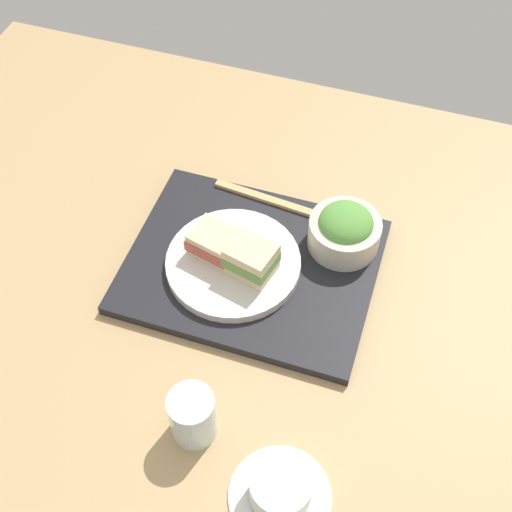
# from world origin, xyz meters

# --- Properties ---
(ground_plane) EXTENTS (1.40, 1.00, 0.03)m
(ground_plane) POSITION_xyz_m (0.00, 0.00, -0.01)
(ground_plane) COLOR tan
(serving_tray) EXTENTS (0.41, 0.32, 0.02)m
(serving_tray) POSITION_xyz_m (-0.05, 0.00, 0.01)
(serving_tray) COLOR black
(serving_tray) RESTS_ON ground_plane
(sandwich_plate) EXTENTS (0.22, 0.22, 0.02)m
(sandwich_plate) POSITION_xyz_m (-0.02, 0.02, 0.03)
(sandwich_plate) COLOR silver
(sandwich_plate) RESTS_ON serving_tray
(sandwich_near) EXTENTS (0.09, 0.08, 0.06)m
(sandwich_near) POSITION_xyz_m (-0.06, 0.03, 0.06)
(sandwich_near) COLOR beige
(sandwich_near) RESTS_ON sandwich_plate
(sandwich_far) EXTENTS (0.09, 0.08, 0.05)m
(sandwich_far) POSITION_xyz_m (0.01, 0.01, 0.06)
(sandwich_far) COLOR beige
(sandwich_far) RESTS_ON sandwich_plate
(salad_bowl) EXTENTS (0.12, 0.12, 0.08)m
(salad_bowl) POSITION_xyz_m (-0.18, -0.09, 0.06)
(salad_bowl) COLOR beige
(salad_bowl) RESTS_ON serving_tray
(chopsticks_pair) EXTENTS (0.23, 0.04, 0.01)m
(chopsticks_pair) POSITION_xyz_m (-0.04, -0.14, 0.02)
(chopsticks_pair) COLOR tan
(chopsticks_pair) RESTS_ON serving_tray
(coffee_cup) EXTENTS (0.14, 0.14, 0.06)m
(coffee_cup) POSITION_xyz_m (-0.20, 0.35, 0.03)
(coffee_cup) COLOR white
(coffee_cup) RESTS_ON ground_plane
(drinking_glass) EXTENTS (0.07, 0.07, 0.09)m
(drinking_glass) POSITION_xyz_m (-0.06, 0.29, 0.05)
(drinking_glass) COLOR silver
(drinking_glass) RESTS_ON ground_plane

